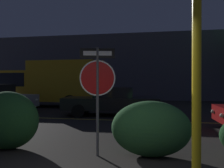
{
  "coord_description": "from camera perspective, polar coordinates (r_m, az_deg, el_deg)",
  "views": [
    {
      "loc": [
        0.98,
        -3.08,
        1.65
      ],
      "look_at": [
        -0.43,
        4.11,
        1.58
      ],
      "focal_mm": 40.0,
      "sensor_mm": 36.0,
      "label": 1
    }
  ],
  "objects": [
    {
      "name": "hedge_bush_1",
      "position": [
        6.68,
        -22.78,
        -7.62
      ],
      "size": [
        1.58,
        1.1,
        1.41
      ],
      "primitive_type": "ellipsoid",
      "color": "#1E4C23",
      "rests_on": "ground_plane"
    },
    {
      "name": "passing_car_2",
      "position": [
        12.22,
        -0.11,
        -3.95
      ],
      "size": [
        4.82,
        2.27,
        1.39
      ],
      "rotation": [
        0.0,
        0.0,
        1.67
      ],
      "color": "black",
      "rests_on": "ground_plane"
    },
    {
      "name": "road_center_stripe",
      "position": [
        10.66,
        5.73,
        -8.36
      ],
      "size": [
        37.17,
        0.12,
        0.01
      ],
      "primitive_type": "cube",
      "color": "gold",
      "rests_on": "ground_plane"
    },
    {
      "name": "building_backdrop",
      "position": [
        24.68,
        3.57,
        3.73
      ],
      "size": [
        28.99,
        4.14,
        6.06
      ],
      "primitive_type": "cube",
      "color": "#4C4C56",
      "rests_on": "ground_plane"
    },
    {
      "name": "hedge_bush_2",
      "position": [
        5.64,
        8.84,
        -10.06
      ],
      "size": [
        1.75,
        1.0,
        1.23
      ],
      "primitive_type": "ellipsoid",
      "color": "#285B2D",
      "rests_on": "ground_plane"
    },
    {
      "name": "yellow_pole_right",
      "position": [
        3.41,
        18.77,
        1.71
      ],
      "size": [
        0.12,
        0.12,
        3.44
      ],
      "primitive_type": "cylinder",
      "color": "yellow",
      "rests_on": "ground_plane"
    },
    {
      "name": "delivery_truck",
      "position": [
        17.14,
        -14.82,
        0.33
      ],
      "size": [
        7.06,
        2.54,
        2.99
      ],
      "rotation": [
        0.0,
        0.0,
        1.56
      ],
      "color": "gold",
      "rests_on": "ground_plane"
    },
    {
      "name": "stop_sign",
      "position": [
        5.54,
        -3.33,
        0.96
      ],
      "size": [
        0.77,
        0.21,
        2.41
      ],
      "rotation": [
        0.0,
        0.0,
        0.25
      ],
      "color": "#4C4C51",
      "rests_on": "ground_plane"
    }
  ]
}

